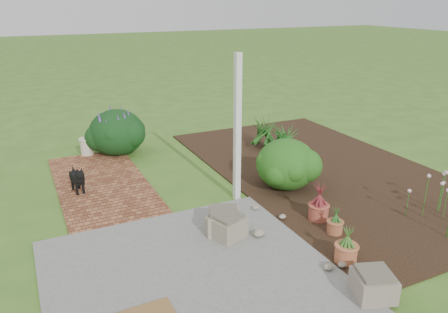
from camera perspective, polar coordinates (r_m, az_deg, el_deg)
name	(u,v)px	position (r m, az deg, el deg)	size (l,w,h in m)	color
ground	(224,204)	(7.44, -0.06, -6.25)	(80.00, 80.00, 0.00)	#3D6921
concrete_patio	(194,279)	(5.62, -3.99, -15.63)	(3.50, 3.50, 0.04)	slate
brick_path	(102,183)	(8.51, -15.68, -3.40)	(1.60, 3.50, 0.04)	brown
garden_bed	(324,170)	(9.07, 12.94, -1.73)	(4.00, 7.00, 0.03)	black
veranda_post	(237,130)	(7.20, 1.76, 3.50)	(0.10, 0.10, 2.50)	white
stone_trough_near	(373,285)	(5.49, 18.91, -15.65)	(0.43, 0.43, 0.29)	gray
stone_trough_mid	(227,227)	(6.37, 0.37, -9.15)	(0.45, 0.45, 0.30)	#7A745A
stone_trough_far	(224,222)	(6.48, -0.03, -8.53)	(0.46, 0.46, 0.31)	gray
black_dog	(78,178)	(8.08, -18.58, -2.67)	(0.22, 0.55, 0.47)	black
cream_ceramic_urn	(87,146)	(10.06, -17.51, 1.26)	(0.27, 0.27, 0.36)	beige
evergreen_shrub	(286,163)	(7.95, 8.16, -0.82)	(1.09, 1.09, 0.93)	#0C3609
agapanthus_clump_back	(283,137)	(9.52, 7.72, 2.53)	(0.97, 0.97, 0.87)	#0C410D
agapanthus_clump_front	(264,129)	(10.03, 5.25, 3.53)	(0.98, 0.98, 0.87)	#0C3A0E
terracotta_pot_bronze	(318,212)	(7.01, 12.23, -7.06)	(0.31, 0.31, 0.25)	#A04736
terracotta_pot_small_left	(335,227)	(6.70, 14.27, -8.89)	(0.23, 0.23, 0.19)	#A35A37
terracotta_pot_small_right	(346,253)	(6.05, 15.64, -12.07)	(0.29, 0.29, 0.24)	#B7633E
purple_flowering_bush	(117,131)	(9.97, -13.84, 3.22)	(1.22, 1.22, 1.03)	black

